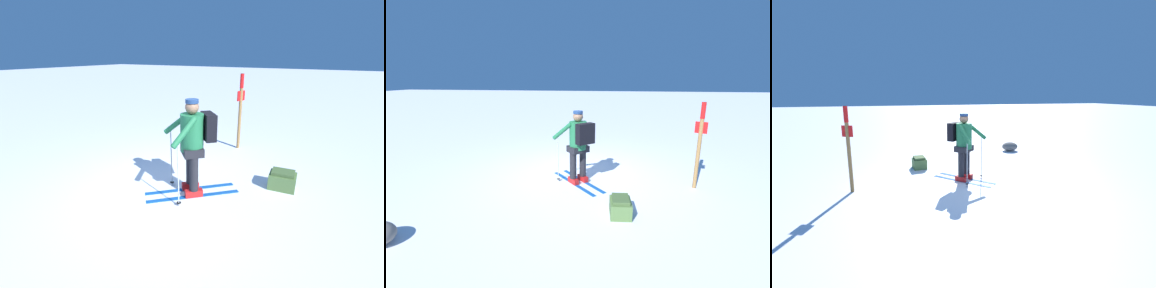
# 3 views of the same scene
# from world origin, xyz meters

# --- Properties ---
(ground_plane) EXTENTS (80.00, 80.00, 0.00)m
(ground_plane) POSITION_xyz_m (0.00, 0.00, 0.00)
(ground_plane) COLOR white
(skier) EXTENTS (1.36, 1.43, 1.65)m
(skier) POSITION_xyz_m (-0.06, 0.50, 0.97)
(skier) COLOR #144C9E
(skier) RESTS_ON ground_plane
(dropped_backpack) EXTENTS (0.40, 0.49, 0.34)m
(dropped_backpack) POSITION_xyz_m (-1.00, 1.81, 0.16)
(dropped_backpack) COLOR #4C6B38
(dropped_backpack) RESTS_ON ground_plane
(trail_marker) EXTENTS (0.23, 0.12, 1.87)m
(trail_marker) POSITION_xyz_m (-2.62, 0.39, 1.11)
(trail_marker) COLOR olive
(trail_marker) RESTS_ON ground_plane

